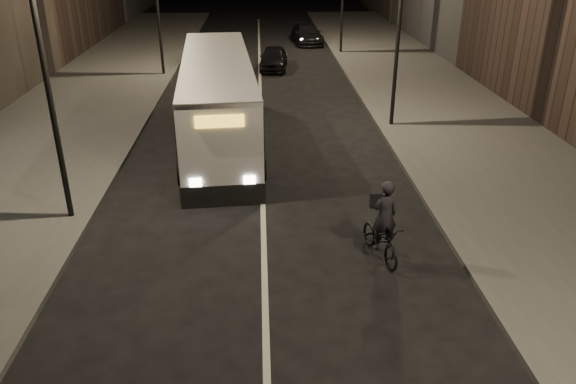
{
  "coord_description": "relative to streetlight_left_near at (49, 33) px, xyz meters",
  "views": [
    {
      "loc": [
        -0.02,
        -10.87,
        7.7
      ],
      "look_at": [
        0.66,
        2.41,
        1.5
      ],
      "focal_mm": 35.0,
      "sensor_mm": 36.0,
      "label": 1
    }
  ],
  "objects": [
    {
      "name": "city_bus",
      "position": [
        3.66,
        6.72,
        -3.57
      ],
      "size": [
        3.59,
        12.35,
        3.29
      ],
      "rotation": [
        0.0,
        0.0,
        0.08
      ],
      "color": "silver",
      "rests_on": "ground"
    },
    {
      "name": "streetlight_left_near",
      "position": [
        0.0,
        0.0,
        0.0
      ],
      "size": [
        1.2,
        0.44,
        8.12
      ],
      "color": "black",
      "rests_on": "sidewalk_left"
    },
    {
      "name": "sidewalk_right",
      "position": [
        13.83,
        10.0,
        -5.28
      ],
      "size": [
        7.0,
        70.0,
        0.16
      ],
      "primitive_type": "cube",
      "color": "#3B3B38",
      "rests_on": "ground"
    },
    {
      "name": "ground",
      "position": [
        5.33,
        -4.0,
        -5.36
      ],
      "size": [
        180.0,
        180.0,
        0.0
      ],
      "primitive_type": "plane",
      "color": "black",
      "rests_on": "ground"
    },
    {
      "name": "car_far",
      "position": [
        8.93,
        28.12,
        -4.68
      ],
      "size": [
        2.41,
        4.88,
        1.36
      ],
      "primitive_type": "imported",
      "rotation": [
        0.0,
        0.0,
        0.11
      ],
      "color": "black",
      "rests_on": "ground"
    },
    {
      "name": "cyclist_on_bicycle",
      "position": [
        8.33,
        -2.53,
        -4.62
      ],
      "size": [
        1.13,
        2.05,
        2.24
      ],
      "rotation": [
        0.0,
        0.0,
        0.25
      ],
      "color": "black",
      "rests_on": "ground"
    },
    {
      "name": "car_mid",
      "position": [
        1.73,
        21.79,
        -4.71
      ],
      "size": [
        1.79,
        4.08,
        1.3
      ],
      "primitive_type": "imported",
      "rotation": [
        0.0,
        0.0,
        3.04
      ],
      "color": "#38383A",
      "rests_on": "ground"
    },
    {
      "name": "car_near",
      "position": [
        6.19,
        19.57,
        -4.69
      ],
      "size": [
        1.91,
        4.06,
        1.34
      ],
      "primitive_type": "imported",
      "rotation": [
        0.0,
        0.0,
        -0.08
      ],
      "color": "black",
      "rests_on": "ground"
    },
    {
      "name": "sidewalk_left",
      "position": [
        -3.17,
        10.0,
        -5.28
      ],
      "size": [
        7.0,
        70.0,
        0.16
      ],
      "primitive_type": "cube",
      "color": "#3B3B38",
      "rests_on": "ground"
    }
  ]
}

